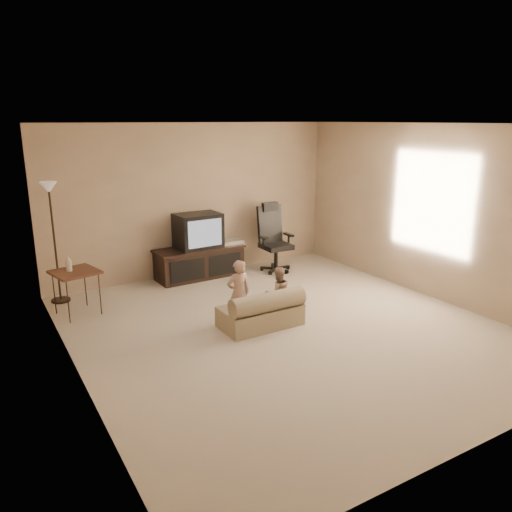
{
  "coord_description": "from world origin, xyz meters",
  "views": [
    {
      "loc": [
        -3.28,
        -4.84,
        2.55
      ],
      "look_at": [
        -0.08,
        0.6,
        0.81
      ],
      "focal_mm": 35.0,
      "sensor_mm": 36.0,
      "label": 1
    }
  ],
  "objects_px": {
    "toddler_left": "(238,293)",
    "toddler_right": "(278,294)",
    "tv_stand": "(199,251)",
    "child_sofa": "(262,312)",
    "office_chair": "(274,247)",
    "side_table": "(74,272)",
    "floor_lamp": "(52,216)"
  },
  "relations": [
    {
      "from": "toddler_left",
      "to": "toddler_right",
      "type": "xyz_separation_m",
      "value": [
        0.54,
        -0.09,
        -0.07
      ]
    },
    {
      "from": "tv_stand",
      "to": "child_sofa",
      "type": "distance_m",
      "value": 2.33
    },
    {
      "from": "tv_stand",
      "to": "toddler_right",
      "type": "xyz_separation_m",
      "value": [
        0.12,
        -2.2,
        -0.09
      ]
    },
    {
      "from": "office_chair",
      "to": "child_sofa",
      "type": "bearing_deg",
      "value": -123.9
    },
    {
      "from": "side_table",
      "to": "child_sofa",
      "type": "bearing_deg",
      "value": -40.41
    },
    {
      "from": "tv_stand",
      "to": "toddler_left",
      "type": "relative_size",
      "value": 1.76
    },
    {
      "from": "tv_stand",
      "to": "side_table",
      "type": "xyz_separation_m",
      "value": [
        -2.1,
        -0.67,
        0.14
      ]
    },
    {
      "from": "child_sofa",
      "to": "toddler_left",
      "type": "distance_m",
      "value": 0.38
    },
    {
      "from": "child_sofa",
      "to": "toddler_left",
      "type": "height_order",
      "value": "toddler_left"
    },
    {
      "from": "toddler_right",
      "to": "tv_stand",
      "type": "bearing_deg",
      "value": -73.22
    },
    {
      "from": "side_table",
      "to": "floor_lamp",
      "type": "height_order",
      "value": "floor_lamp"
    },
    {
      "from": "floor_lamp",
      "to": "child_sofa",
      "type": "distance_m",
      "value": 3.23
    },
    {
      "from": "office_chair",
      "to": "side_table",
      "type": "xyz_separation_m",
      "value": [
        -3.38,
        -0.38,
        0.17
      ]
    },
    {
      "from": "child_sofa",
      "to": "floor_lamp",
      "type": "bearing_deg",
      "value": 131.47
    },
    {
      "from": "side_table",
      "to": "toddler_left",
      "type": "height_order",
      "value": "toddler_left"
    },
    {
      "from": "tv_stand",
      "to": "toddler_left",
      "type": "xyz_separation_m",
      "value": [
        -0.42,
        -2.11,
        -0.01
      ]
    },
    {
      "from": "toddler_right",
      "to": "office_chair",
      "type": "bearing_deg",
      "value": -107.41
    },
    {
      "from": "side_table",
      "to": "toddler_left",
      "type": "xyz_separation_m",
      "value": [
        1.69,
        -1.44,
        -0.15
      ]
    },
    {
      "from": "tv_stand",
      "to": "toddler_right",
      "type": "height_order",
      "value": "tv_stand"
    },
    {
      "from": "office_chair",
      "to": "toddler_right",
      "type": "bearing_deg",
      "value": -119.16
    },
    {
      "from": "side_table",
      "to": "floor_lamp",
      "type": "xyz_separation_m",
      "value": [
        -0.12,
        0.64,
        0.67
      ]
    },
    {
      "from": "office_chair",
      "to": "toddler_right",
      "type": "relative_size",
      "value": 1.63
    },
    {
      "from": "floor_lamp",
      "to": "toddler_right",
      "type": "distance_m",
      "value": 3.32
    },
    {
      "from": "office_chair",
      "to": "floor_lamp",
      "type": "distance_m",
      "value": 3.6
    },
    {
      "from": "office_chair",
      "to": "side_table",
      "type": "height_order",
      "value": "office_chair"
    },
    {
      "from": "toddler_right",
      "to": "side_table",
      "type": "bearing_deg",
      "value": -20.91
    },
    {
      "from": "office_chair",
      "to": "child_sofa",
      "type": "relative_size",
      "value": 1.15
    },
    {
      "from": "office_chair",
      "to": "child_sofa",
      "type": "height_order",
      "value": "office_chair"
    },
    {
      "from": "tv_stand",
      "to": "floor_lamp",
      "type": "bearing_deg",
      "value": 178.74
    },
    {
      "from": "side_table",
      "to": "child_sofa",
      "type": "xyz_separation_m",
      "value": [
        1.92,
        -1.64,
        -0.39
      ]
    },
    {
      "from": "tv_stand",
      "to": "office_chair",
      "type": "distance_m",
      "value": 1.3
    },
    {
      "from": "tv_stand",
      "to": "side_table",
      "type": "relative_size",
      "value": 1.85
    }
  ]
}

